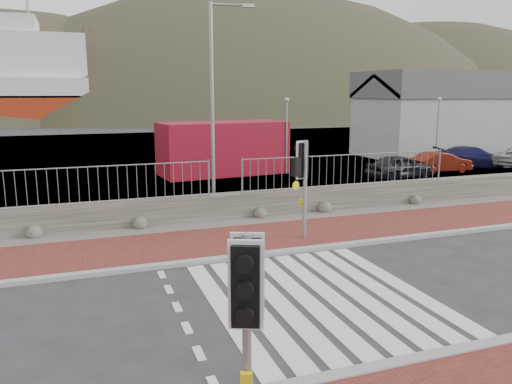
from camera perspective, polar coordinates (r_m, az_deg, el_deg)
name	(u,v)px	position (r m, az deg, el deg)	size (l,w,h in m)	color
ground	(317,297)	(11.23, 7.04, -11.80)	(220.00, 220.00, 0.00)	#28282B
sidewalk_far	(251,239)	(15.13, -0.62, -5.41)	(40.00, 3.00, 0.08)	maroon
kerb_near	(400,364)	(8.91, 16.15, -18.32)	(40.00, 0.25, 0.12)	gray
kerb_far	(268,254)	(13.78, 1.43, -7.06)	(40.00, 0.25, 0.12)	gray
zebra_crossing	(317,297)	(11.23, 7.04, -11.78)	(4.62, 5.60, 0.01)	silver
gravel_strip	(231,223)	(16.96, -2.82, -3.61)	(40.00, 1.50, 0.06)	#59544C
stone_wall	(225,206)	(17.61, -3.59, -1.66)	(40.00, 0.60, 0.90)	#4A453D
railing	(225,169)	(17.21, -3.51, 2.69)	(18.07, 0.07, 1.22)	gray
quay	(147,153)	(37.66, -12.32, 4.34)	(120.00, 40.00, 0.50)	#4C4C4F
water	(114,125)	(72.39, -15.97, 7.39)	(220.00, 50.00, 0.05)	#3F4C54
harbor_building	(447,114)	(38.20, 20.95, 8.37)	(12.20, 6.20, 5.80)	#9E9E99
hills_backdrop	(146,234)	(101.55, -12.43, -4.66)	(254.00, 90.00, 100.00)	#2D3620
traffic_signal_near	(247,299)	(5.92, -1.07, -12.18)	(0.46, 0.38, 2.82)	gray
traffic_signal_far	(304,169)	(14.75, 5.55, 2.67)	(0.74, 0.44, 3.03)	gray
streetlight	(216,99)	(17.90, -4.63, 10.59)	(1.57, 0.41, 7.43)	gray
shipping_container	(223,148)	(27.37, -3.81, 5.03)	(6.80, 2.83, 2.83)	maroon
car_a	(400,166)	(26.96, 16.09, 2.82)	(1.47, 3.65, 1.24)	black
car_b	(441,162)	(29.64, 20.37, 3.20)	(1.22, 3.50, 1.15)	#61180D
car_c	(473,157)	(32.21, 23.56, 3.66)	(1.78, 4.38, 1.27)	#151542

